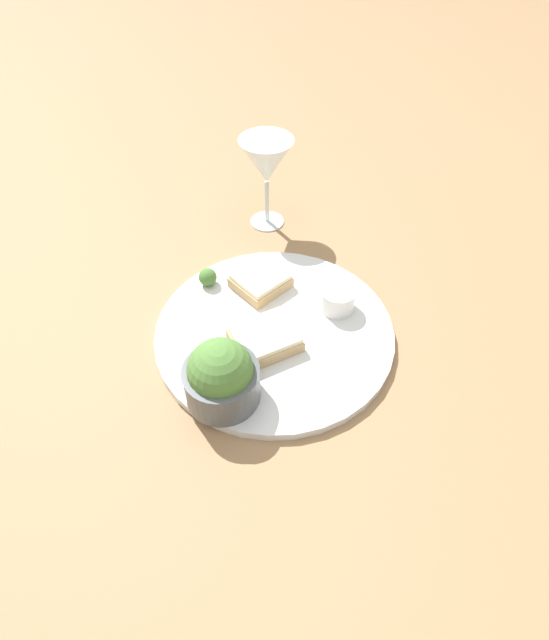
% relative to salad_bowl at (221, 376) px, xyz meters
% --- Properties ---
extents(ground_plane, '(4.00, 4.00, 0.00)m').
position_rel_salad_bowl_xyz_m(ground_plane, '(0.13, -0.01, -0.06)').
color(ground_plane, '#93704C').
extents(dinner_plate, '(0.35, 0.35, 0.01)m').
position_rel_salad_bowl_xyz_m(dinner_plate, '(0.13, -0.01, -0.05)').
color(dinner_plate, silver).
rests_on(dinner_plate, ground_plane).
extents(salad_bowl, '(0.10, 0.10, 0.10)m').
position_rel_salad_bowl_xyz_m(salad_bowl, '(0.00, 0.00, 0.00)').
color(salad_bowl, '#4C5156').
rests_on(salad_bowl, dinner_plate).
extents(sauce_ramekin, '(0.05, 0.05, 0.04)m').
position_rel_salad_bowl_xyz_m(sauce_ramekin, '(0.22, -0.08, -0.02)').
color(sauce_ramekin, white).
rests_on(sauce_ramekin, dinner_plate).
extents(cheese_toast_near, '(0.12, 0.12, 0.03)m').
position_rel_salad_bowl_xyz_m(cheese_toast_near, '(0.10, -0.01, -0.03)').
color(cheese_toast_near, tan).
rests_on(cheese_toast_near, dinner_plate).
extents(cheese_toast_far, '(0.10, 0.10, 0.03)m').
position_rel_salad_bowl_xyz_m(cheese_toast_far, '(0.21, 0.05, -0.03)').
color(cheese_toast_far, tan).
rests_on(cheese_toast_far, dinner_plate).
extents(wine_glass, '(0.09, 0.09, 0.17)m').
position_rel_salad_bowl_xyz_m(wine_glass, '(0.38, 0.12, 0.07)').
color(wine_glass, silver).
rests_on(wine_glass, ground_plane).
extents(garnish, '(0.03, 0.03, 0.03)m').
position_rel_salad_bowl_xyz_m(garnish, '(0.18, 0.13, -0.03)').
color(garnish, '#477533').
rests_on(garnish, dinner_plate).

